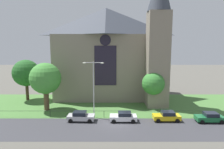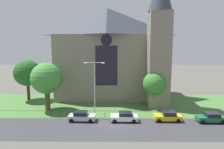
% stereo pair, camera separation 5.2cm
% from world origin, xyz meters
% --- Properties ---
extents(ground, '(160.00, 160.00, 0.00)m').
position_xyz_m(ground, '(0.00, 10.00, 0.00)').
color(ground, '#56544C').
extents(road_asphalt, '(120.00, 8.00, 0.01)m').
position_xyz_m(road_asphalt, '(0.00, -2.00, 0.00)').
color(road_asphalt, '#38383D').
rests_on(road_asphalt, ground).
extents(grass_verge, '(120.00, 20.00, 0.01)m').
position_xyz_m(grass_verge, '(0.00, 8.00, 0.00)').
color(grass_verge, '#477538').
rests_on(grass_verge, ground).
extents(church_building, '(23.20, 16.20, 26.00)m').
position_xyz_m(church_building, '(-1.12, 16.44, 10.27)').
color(church_building, gray).
rests_on(church_building, ground).
extents(iron_railing, '(35.63, 0.07, 1.13)m').
position_xyz_m(iron_railing, '(-1.89, 2.50, 0.99)').
color(iron_railing, black).
rests_on(iron_railing, ground).
extents(tree_right_near, '(4.24, 4.24, 6.84)m').
position_xyz_m(tree_right_near, '(7.13, 7.50, 4.67)').
color(tree_right_near, '#4C3823').
rests_on(tree_right_near, ground).
extents(tree_left_far, '(5.66, 5.66, 8.76)m').
position_xyz_m(tree_left_far, '(-18.94, 13.21, 5.90)').
color(tree_left_far, '#423021').
rests_on(tree_left_far, ground).
extents(tree_left_near, '(5.63, 5.63, 8.70)m').
position_xyz_m(tree_left_near, '(-12.63, 6.50, 5.81)').
color(tree_left_near, brown).
rests_on(tree_left_near, ground).
extents(streetlamp_near, '(3.37, 0.26, 9.29)m').
position_xyz_m(streetlamp_near, '(-3.53, 2.40, 5.81)').
color(streetlamp_near, '#B2B2B7').
rests_on(streetlamp_near, ground).
extents(parked_car_silver, '(4.28, 2.18, 1.51)m').
position_xyz_m(parked_car_silver, '(-5.49, 0.95, 0.74)').
color(parked_car_silver, '#B7B7BC').
rests_on(parked_car_silver, ground).
extents(parked_car_white, '(4.21, 2.04, 1.51)m').
position_xyz_m(parked_car_white, '(1.23, 0.78, 0.74)').
color(parked_car_white, silver).
rests_on(parked_car_white, ground).
extents(parked_car_yellow, '(4.20, 2.02, 1.51)m').
position_xyz_m(parked_car_yellow, '(8.07, 1.04, 0.74)').
color(parked_car_yellow, gold).
rests_on(parked_car_yellow, ground).
extents(parked_car_green, '(4.21, 2.04, 1.51)m').
position_xyz_m(parked_car_green, '(14.61, 0.51, 0.74)').
color(parked_car_green, '#196033').
rests_on(parked_car_green, ground).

